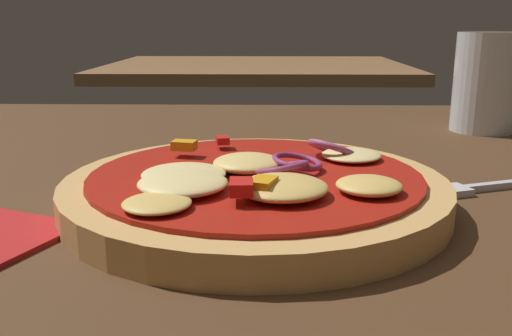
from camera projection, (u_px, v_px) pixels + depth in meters
name	position (u px, v px, depth m)	size (l,w,h in m)	color
dining_table	(216.00, 222.00, 0.37)	(1.13, 0.87, 0.03)	#4C301C
pizza	(255.00, 189.00, 0.36)	(0.24, 0.24, 0.04)	tan
fork	(488.00, 187.00, 0.39)	(0.15, 0.06, 0.00)	silver
beer_glass	(485.00, 89.00, 0.59)	(0.07, 0.07, 0.10)	silver
background_table	(257.00, 69.00, 1.52)	(0.79, 0.62, 0.03)	brown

